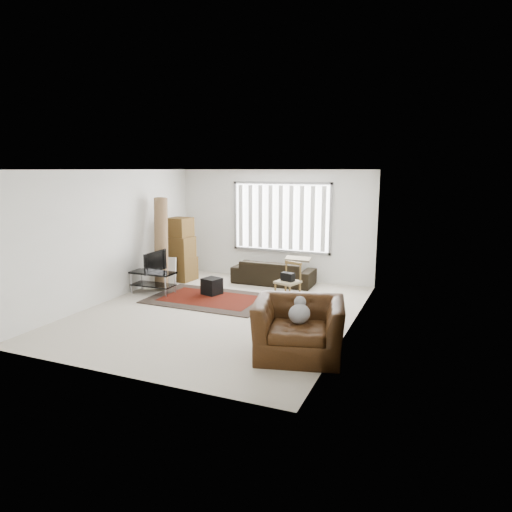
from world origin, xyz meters
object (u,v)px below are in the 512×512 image
Objects in this scene: moving_boxes at (181,251)px; side_chair at (288,280)px; tv_stand at (153,278)px; sofa at (274,268)px; armchair at (299,324)px.

moving_boxes reaches higher than side_chair.
tv_stand is 0.51× the size of sofa.
tv_stand is at bearing -151.28° from side_chair.
sofa is at bearing 139.43° from side_chair.
moving_boxes is 1.02× the size of armchair.
moving_boxes is 2.33m from sofa.
sofa is at bearing 12.95° from moving_boxes.
armchair is at bearing -27.10° from tv_stand.
moving_boxes is at bearing 94.12° from tv_stand.
moving_boxes is at bearing 12.61° from sofa.
tv_stand is 4.48m from armchair.
side_chair is (3.03, -0.71, -0.27)m from moving_boxes.
side_chair is 0.53× the size of armchair.
moving_boxes is at bearing 126.95° from armchair.
side_chair is at bearing 122.15° from sofa.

